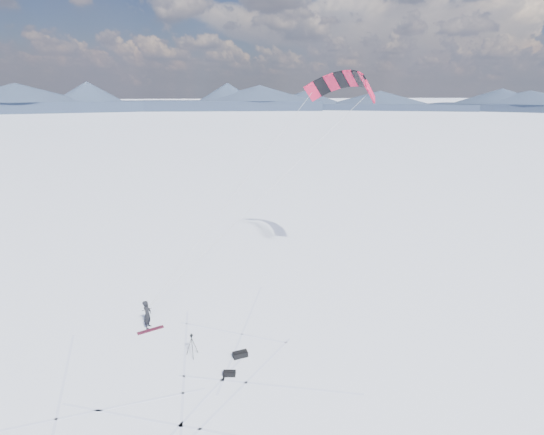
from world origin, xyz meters
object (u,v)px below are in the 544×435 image
object	(u,v)px
snowkiter	(149,328)
gear_bag_b	(229,373)
snowboard	(151,330)
gear_bag_a	(240,354)
tripod	(192,342)

from	to	relation	value
snowkiter	gear_bag_b	size ratio (longest dim) A/B	2.64
snowboard	gear_bag_b	xyz separation A→B (m)	(3.74, -4.93, 0.10)
gear_bag_a	gear_bag_b	bearing A→B (deg)	-127.50
gear_bag_a	gear_bag_b	world-z (taller)	gear_bag_a
snowkiter	snowboard	bearing A→B (deg)	-146.72
gear_bag_a	snowkiter	bearing A→B (deg)	133.28
snowboard	gear_bag_a	world-z (taller)	gear_bag_a
snowkiter	snowboard	distance (m)	0.34
gear_bag_a	gear_bag_b	size ratio (longest dim) A/B	1.20
tripod	gear_bag_b	world-z (taller)	tripod
gear_bag_b	snowboard	bearing A→B (deg)	143.61
tripod	gear_bag_a	distance (m)	2.56
snowboard	gear_bag_a	bearing A→B (deg)	-54.57
snowboard	gear_bag_b	size ratio (longest dim) A/B	2.27
snowboard	gear_bag_a	distance (m)	5.83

